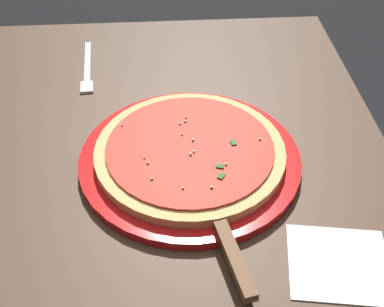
# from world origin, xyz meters

# --- Properties ---
(restaurant_table) EXTENTS (1.03, 0.73, 0.77)m
(restaurant_table) POSITION_xyz_m (0.00, 0.00, 0.62)
(restaurant_table) COLOR black
(restaurant_table) RESTS_ON ground_plane
(serving_plate) EXTENTS (0.35, 0.35, 0.01)m
(serving_plate) POSITION_xyz_m (0.03, -0.04, 0.78)
(serving_plate) COLOR red
(serving_plate) RESTS_ON restaurant_table
(pizza) EXTENTS (0.30, 0.30, 0.02)m
(pizza) POSITION_xyz_m (0.03, -0.04, 0.80)
(pizza) COLOR #DBB26B
(pizza) RESTS_ON serving_plate
(pizza_server) EXTENTS (0.22, 0.09, 0.01)m
(pizza_server) POSITION_xyz_m (-0.13, -0.07, 0.79)
(pizza_server) COLOR silver
(pizza_server) RESTS_ON serving_plate
(napkin_folded_right) EXTENTS (0.14, 0.15, 0.00)m
(napkin_folded_right) POSITION_xyz_m (-0.18, -0.22, 0.78)
(napkin_folded_right) COLOR white
(napkin_folded_right) RESTS_ON restaurant_table
(fork) EXTENTS (0.19, 0.03, 0.00)m
(fork) POSITION_xyz_m (0.31, 0.15, 0.78)
(fork) COLOR silver
(fork) RESTS_ON restaurant_table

